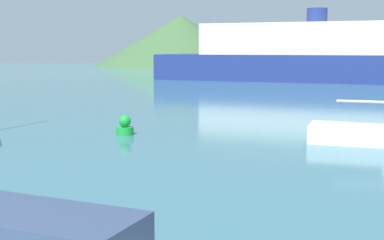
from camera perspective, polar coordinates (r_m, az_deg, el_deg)
ferry_distant at (r=60.50m, az=13.07°, el=6.70°), size 36.01×13.78×7.88m
buoy_marker at (r=22.31m, az=-7.17°, el=-0.71°), size 0.72×0.72×0.83m
hill_west at (r=112.27m, az=-1.23°, el=8.47°), size 35.91×35.91×10.35m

